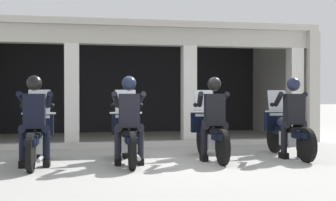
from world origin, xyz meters
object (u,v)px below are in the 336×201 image
at_px(police_officer_far_left, 35,113).
at_px(police_officer_center_right, 214,111).
at_px(motorcycle_far_right, 287,132).
at_px(motorcycle_far_left, 37,137).
at_px(police_officer_far_right, 293,111).
at_px(motorcycle_center_right, 210,133).
at_px(motorcycle_center_left, 128,135).
at_px(police_officer_center_left, 129,112).

bearing_deg(police_officer_far_left, police_officer_center_right, 13.57).
bearing_deg(motorcycle_far_right, motorcycle_far_left, -160.74).
relative_size(motorcycle_far_right, police_officer_far_right, 1.29).
height_order(motorcycle_center_right, police_officer_center_right, police_officer_center_right).
distance_m(motorcycle_center_right, police_officer_far_right, 1.70).
bearing_deg(police_officer_far_right, motorcycle_center_left, -163.60).
distance_m(police_officer_far_left, police_officer_center_right, 3.25).
relative_size(police_officer_far_left, police_officer_far_right, 1.00).
xyz_separation_m(police_officer_far_left, motorcycle_far_right, (4.88, 0.44, -0.44)).
distance_m(motorcycle_far_left, police_officer_center_right, 3.29).
relative_size(motorcycle_center_left, motorcycle_center_right, 1.00).
distance_m(motorcycle_far_right, police_officer_far_right, 0.52).
xyz_separation_m(motorcycle_far_left, police_officer_center_right, (3.25, -0.17, 0.44)).
height_order(motorcycle_center_left, police_officer_center_right, police_officer_center_right).
bearing_deg(police_officer_far_right, police_officer_far_left, -160.74).
height_order(motorcycle_center_left, police_officer_far_right, police_officer_far_right).
bearing_deg(police_officer_far_left, police_officer_far_right, 13.36).
bearing_deg(motorcycle_center_right, motorcycle_far_left, -161.48).
relative_size(police_officer_center_right, motorcycle_far_right, 0.78).
bearing_deg(police_officer_center_left, police_officer_center_right, 21.82).
relative_size(police_officer_center_right, police_officer_far_right, 1.00).
relative_size(police_officer_far_left, police_officer_center_right, 1.00).
bearing_deg(motorcycle_far_left, police_officer_far_right, 10.03).
xyz_separation_m(motorcycle_center_left, police_officer_center_right, (1.63, -0.10, 0.44)).
relative_size(motorcycle_far_left, police_officer_center_left, 1.29).
bearing_deg(motorcycle_far_right, motorcycle_center_left, -158.61).
relative_size(motorcycle_center_right, police_officer_center_right, 1.29).
xyz_separation_m(police_officer_center_right, motorcycle_far_right, (1.63, 0.32, -0.44)).
bearing_deg(police_officer_center_left, motorcycle_far_right, 24.22).
height_order(motorcycle_far_left, motorcycle_far_right, same).
relative_size(motorcycle_far_left, police_officer_far_left, 1.29).
height_order(motorcycle_far_left, motorcycle_center_left, same).
distance_m(motorcycle_center_right, motorcycle_far_right, 1.63).
xyz_separation_m(police_officer_center_left, police_officer_far_right, (3.25, 0.23, 0.00)).
relative_size(police_officer_center_left, motorcycle_far_right, 0.78).
height_order(motorcycle_center_right, motorcycle_far_right, same).
distance_m(motorcycle_far_left, police_officer_far_left, 0.52).
height_order(police_officer_far_left, police_officer_far_right, same).
distance_m(police_officer_far_left, police_officer_center_left, 1.63).
height_order(police_officer_far_left, police_officer_center_left, same).
height_order(motorcycle_far_left, police_officer_far_left, police_officer_far_left).
bearing_deg(police_officer_far_right, motorcycle_far_left, -164.07).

